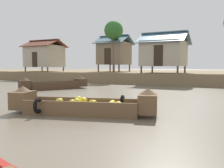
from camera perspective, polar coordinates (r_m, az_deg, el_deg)
The scene contains 8 objects.
ground_plane at distance 12.23m, azimuth 4.81°, elevation -3.39°, with size 300.00×300.00×0.00m, color #665B4C.
riverbank_strip at distance 30.40m, azimuth 18.55°, elevation 1.85°, with size 160.00×20.00×1.01m, color #7F6B4C.
banana_boat at distance 8.22m, azimuth -6.88°, elevation -4.81°, with size 5.01×2.44×0.92m.
cargo_boat_upstream at distance 17.60m, azimuth -13.37°, elevation -0.14°, with size 3.19×4.56×0.89m.
stilt_house_left at distance 31.84m, azimuth -15.61°, elevation 6.38°, with size 4.72×3.80×3.94m.
stilt_house_mid_left at distance 28.55m, azimuth 0.53°, elevation 7.33°, with size 3.74×3.80×4.22m.
stilt_house_mid_right at distance 23.05m, azimuth 12.12°, elevation 7.13°, with size 4.33×4.08×3.79m.
palm_tree_far at distance 27.07m, azimuth 0.40°, elevation 12.38°, with size 2.06×2.06×5.57m.
Camera 1 is at (4.64, -1.20, 1.60)m, focal length 38.90 mm.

